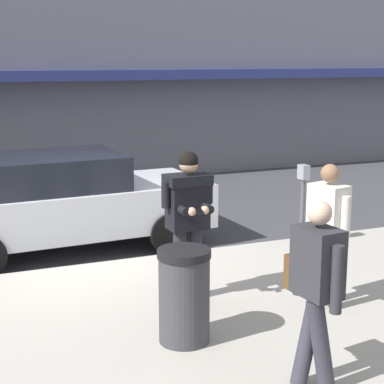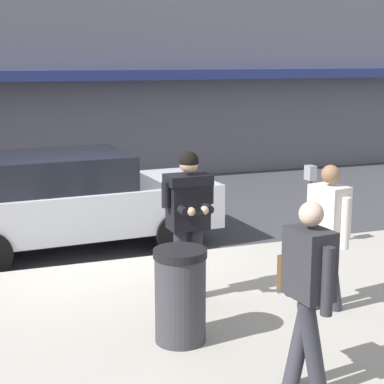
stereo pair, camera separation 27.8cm
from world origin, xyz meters
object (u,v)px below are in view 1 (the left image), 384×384
object	(u,v)px
pedestrian_in_light_coat	(328,227)
trash_bin	(184,295)
parked_sedan_mid	(62,201)
pedestrian_with_bag	(315,283)
man_texting_on_phone	(188,210)
parking_meter	(303,193)

from	to	relation	value
pedestrian_in_light_coat	trash_bin	world-z (taller)	pedestrian_in_light_coat
pedestrian_in_light_coat	trash_bin	distance (m)	1.93
parked_sedan_mid	pedestrian_with_bag	world-z (taller)	pedestrian_with_bag
pedestrian_with_bag	trash_bin	bearing A→B (deg)	118.06
man_texting_on_phone	parking_meter	size ratio (longest dim) A/B	1.42
pedestrian_in_light_coat	parking_meter	xyz separation A→B (m)	(1.10, 2.26, -0.14)
parking_meter	pedestrian_with_bag	bearing A→B (deg)	-120.92
pedestrian_with_bag	pedestrian_in_light_coat	bearing A→B (deg)	52.61
pedestrian_with_bag	parking_meter	size ratio (longest dim) A/B	1.34
pedestrian_in_light_coat	pedestrian_with_bag	xyz separation A→B (m)	(-1.16, -1.52, -0.00)
man_texting_on_phone	pedestrian_in_light_coat	xyz separation A→B (m)	(1.38, -0.84, -0.14)
man_texting_on_phone	trash_bin	bearing A→B (deg)	-114.14
pedestrian_in_light_coat	pedestrian_with_bag	size ratio (longest dim) A/B	1.00
man_texting_on_phone	parking_meter	xyz separation A→B (m)	(2.48, 1.42, -0.28)
parking_meter	pedestrian_in_light_coat	bearing A→B (deg)	-115.99
pedestrian_with_bag	trash_bin	size ratio (longest dim) A/B	1.74
pedestrian_with_bag	trash_bin	distance (m)	1.55
parked_sedan_mid	pedestrian_in_light_coat	bearing A→B (deg)	-60.05
man_texting_on_phone	parked_sedan_mid	bearing A→B (deg)	105.92
parked_sedan_mid	pedestrian_in_light_coat	xyz separation A→B (m)	(2.25, -3.91, 0.32)
pedestrian_in_light_coat	trash_bin	bearing A→B (deg)	-173.16
man_texting_on_phone	pedestrian_in_light_coat	distance (m)	1.62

